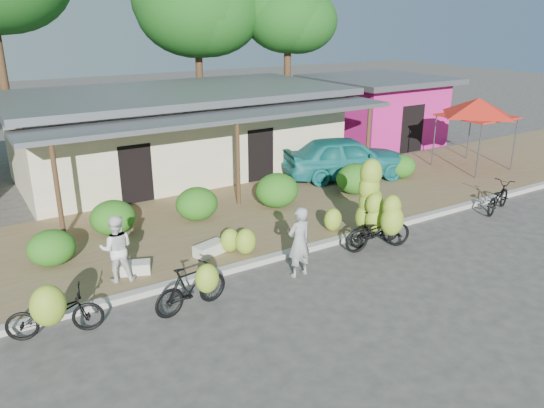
# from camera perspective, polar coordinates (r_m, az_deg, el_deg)

# --- Properties ---
(ground) EXTENTS (100.00, 100.00, 0.00)m
(ground) POSITION_cam_1_polar(r_m,az_deg,el_deg) (13.20, 9.36, -7.95)
(ground) COLOR #3E3C39
(ground) RESTS_ON ground
(sidewalk) EXTENTS (60.00, 6.00, 0.12)m
(sidewalk) POSITION_cam_1_polar(r_m,az_deg,el_deg) (16.88, -1.79, -1.19)
(sidewalk) COLOR olive
(sidewalk) RESTS_ON ground
(curb) EXTENTS (60.00, 0.25, 0.15)m
(curb) POSITION_cam_1_polar(r_m,az_deg,el_deg) (14.56, 4.21, -4.68)
(curb) COLOR #A8A399
(curb) RESTS_ON ground
(shop_main) EXTENTS (13.00, 8.50, 3.35)m
(shop_main) POSITION_cam_1_polar(r_m,az_deg,el_deg) (21.56, -9.90, 7.72)
(shop_main) COLOR beige
(shop_main) RESTS_ON ground
(shop_pink) EXTENTS (6.00, 6.00, 3.25)m
(shop_pink) POSITION_cam_1_polar(r_m,az_deg,el_deg) (27.29, 11.14, 9.98)
(shop_pink) COLOR #C41E6D
(shop_pink) RESTS_ON ground
(tree_center_right) EXTENTS (5.99, 5.93, 8.80)m
(tree_center_right) POSITION_cam_1_polar(r_m,az_deg,el_deg) (27.66, -8.62, 20.38)
(tree_center_right) COLOR #533521
(tree_center_right) RESTS_ON ground
(tree_near_right) EXTENTS (4.56, 4.39, 7.81)m
(tree_near_right) POSITION_cam_1_polar(r_m,az_deg,el_deg) (27.82, 1.24, 19.68)
(tree_near_right) COLOR #533521
(tree_near_right) RESTS_ON ground
(hedge_0) EXTENTS (1.17, 1.06, 0.91)m
(hedge_0) POSITION_cam_1_polar(r_m,az_deg,el_deg) (14.37, -22.64, -4.38)
(hedge_0) COLOR #1E6015
(hedge_0) RESTS_ON sidewalk
(hedge_1) EXTENTS (1.28, 1.15, 1.00)m
(hedge_1) POSITION_cam_1_polar(r_m,az_deg,el_deg) (15.77, -16.76, -1.41)
(hedge_1) COLOR #1E6015
(hedge_1) RESTS_ON sidewalk
(hedge_2) EXTENTS (1.31, 1.18, 1.02)m
(hedge_2) POSITION_cam_1_polar(r_m,az_deg,el_deg) (16.34, -8.09, 0.02)
(hedge_2) COLOR #1E6015
(hedge_2) RESTS_ON sidewalk
(hedge_3) EXTENTS (1.44, 1.29, 1.12)m
(hedge_3) POSITION_cam_1_polar(r_m,az_deg,el_deg) (17.27, 0.55, 1.48)
(hedge_3) COLOR #1E6015
(hedge_3) RESTS_ON sidewalk
(hedge_4) EXTENTS (1.37, 1.23, 1.07)m
(hedge_4) POSITION_cam_1_polar(r_m,az_deg,el_deg) (18.83, 8.93, 2.70)
(hedge_4) COLOR #1E6015
(hedge_4) RESTS_ON sidewalk
(hedge_5) EXTENTS (1.16, 1.04, 0.91)m
(hedge_5) POSITION_cam_1_polar(r_m,az_deg,el_deg) (21.05, 13.72, 3.94)
(hedge_5) COLOR #1E6015
(hedge_5) RESTS_ON sidewalk
(red_canopy) EXTENTS (3.50, 3.50, 2.86)m
(red_canopy) POSITION_cam_1_polar(r_m,az_deg,el_deg) (23.01, 21.29, 9.68)
(red_canopy) COLOR #59595E
(red_canopy) RESTS_ON sidewalk
(bike_far_left) EXTENTS (1.96, 1.45, 1.43)m
(bike_far_left) POSITION_cam_1_polar(r_m,az_deg,el_deg) (11.37, -22.45, -10.68)
(bike_far_left) COLOR black
(bike_far_left) RESTS_ON ground
(bike_left) EXTENTS (1.82, 1.23, 1.32)m
(bike_left) POSITION_cam_1_polar(r_m,az_deg,el_deg) (11.57, -8.49, -8.75)
(bike_left) COLOR black
(bike_left) RESTS_ON ground
(bike_center) EXTENTS (2.08, 1.38, 2.42)m
(bike_center) POSITION_cam_1_polar(r_m,az_deg,el_deg) (14.74, 10.91, -1.14)
(bike_center) COLOR black
(bike_center) RESTS_ON ground
(bike_right) EXTENTS (1.76, 1.25, 1.65)m
(bike_right) POSITION_cam_1_polar(r_m,az_deg,el_deg) (14.73, 11.68, -2.08)
(bike_right) COLOR black
(bike_right) RESTS_ON ground
(bike_far_right) EXTENTS (1.95, 1.20, 0.97)m
(bike_far_right) POSITION_cam_1_polar(r_m,az_deg,el_deg) (18.71, 23.15, 0.67)
(bike_far_right) COLOR black
(bike_far_right) RESTS_ON ground
(loose_banana_a) EXTENTS (0.57, 0.48, 0.71)m
(loose_banana_a) POSITION_cam_1_polar(r_m,az_deg,el_deg) (13.91, -2.85, -4.03)
(loose_banana_a) COLOR #A1BB2E
(loose_banana_a) RESTS_ON sidewalk
(loose_banana_b) EXTENTS (0.53, 0.45, 0.66)m
(loose_banana_b) POSITION_cam_1_polar(r_m,az_deg,el_deg) (14.07, -4.55, -3.91)
(loose_banana_b) COLOR #A1BB2E
(loose_banana_b) RESTS_ON sidewalk
(loose_banana_c) EXTENTS (0.55, 0.47, 0.69)m
(loose_banana_c) POSITION_cam_1_polar(r_m,az_deg,el_deg) (15.49, 6.56, -1.68)
(loose_banana_c) COLOR #A1BB2E
(loose_banana_c) RESTS_ON sidewalk
(sack_near) EXTENTS (0.93, 0.61, 0.30)m
(sack_near) POSITION_cam_1_polar(r_m,az_deg,el_deg) (14.05, -6.72, -4.82)
(sack_near) COLOR silver
(sack_near) RESTS_ON sidewalk
(sack_far) EXTENTS (0.84, 0.63, 0.28)m
(sack_far) POSITION_cam_1_polar(r_m,az_deg,el_deg) (13.40, -14.57, -6.66)
(sack_far) COLOR silver
(sack_far) RESTS_ON sidewalk
(vendor) EXTENTS (0.69, 0.48, 1.78)m
(vendor) POSITION_cam_1_polar(r_m,az_deg,el_deg) (12.84, 2.93, -4.10)
(vendor) COLOR gray
(vendor) RESTS_ON ground
(bystander) EXTENTS (0.95, 0.85, 1.62)m
(bystander) POSITION_cam_1_polar(r_m,az_deg,el_deg) (12.89, -16.38, -4.63)
(bystander) COLOR silver
(bystander) RESTS_ON sidewalk
(teal_van) EXTENTS (5.17, 3.32, 1.64)m
(teal_van) POSITION_cam_1_polar(r_m,az_deg,el_deg) (20.57, 7.97, 5.01)
(teal_van) COLOR #1B7B7B
(teal_van) RESTS_ON sidewalk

